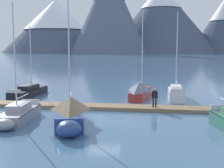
% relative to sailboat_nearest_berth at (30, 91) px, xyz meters
% --- Properties ---
extents(ground_plane, '(700.00, 700.00, 0.00)m').
position_rel_sailboat_nearest_berth_xyz_m(ground_plane, '(9.88, -10.17, -0.53)').
color(ground_plane, '#426689').
extents(mountain_west_summit, '(87.47, 87.47, 43.08)m').
position_rel_sailboat_nearest_berth_xyz_m(mountain_west_summit, '(-59.15, 210.71, 22.56)').
color(mountain_west_summit, '#424C60').
rests_on(mountain_west_summit, ground).
extents(mountain_central_massif, '(56.45, 56.45, 60.70)m').
position_rel_sailboat_nearest_berth_xyz_m(mountain_central_massif, '(-11.51, 183.29, 30.90)').
color(mountain_central_massif, slate).
rests_on(mountain_central_massif, ground).
extents(mountain_shoulder_ridge, '(92.29, 92.29, 54.28)m').
position_rel_sailboat_nearest_berth_xyz_m(mountain_shoulder_ridge, '(27.29, 216.89, 27.36)').
color(mountain_shoulder_ridge, '#424C60').
rests_on(mountain_shoulder_ridge, ground).
extents(dock, '(23.33, 2.99, 0.30)m').
position_rel_sailboat_nearest_berth_xyz_m(dock, '(9.88, -6.17, -0.38)').
color(dock, '#846B4C').
rests_on(dock, ground).
extents(sailboat_nearest_berth, '(2.60, 7.27, 7.97)m').
position_rel_sailboat_nearest_berth_xyz_m(sailboat_nearest_berth, '(0.00, 0.00, 0.00)').
color(sailboat_nearest_berth, black).
rests_on(sailboat_nearest_berth, ground).
extents(sailboat_second_berth, '(1.97, 5.95, 8.75)m').
position_rel_sailboat_nearest_berth_xyz_m(sailboat_second_berth, '(3.51, -11.49, 0.03)').
color(sailboat_second_berth, '#93939E').
rests_on(sailboat_second_berth, ground).
extents(sailboat_mid_dock_port, '(3.05, 6.43, 9.42)m').
position_rel_sailboat_nearest_berth_xyz_m(sailboat_mid_dock_port, '(7.74, -12.29, 0.42)').
color(sailboat_mid_dock_port, navy).
rests_on(sailboat_mid_dock_port, ground).
extents(sailboat_mid_dock_starboard, '(2.65, 6.97, 9.38)m').
position_rel_sailboat_nearest_berth_xyz_m(sailboat_mid_dock_starboard, '(12.62, -0.16, 0.35)').
color(sailboat_mid_dock_starboard, '#B2332D').
rests_on(sailboat_mid_dock_starboard, ground).
extents(sailboat_far_berth, '(1.77, 5.29, 9.20)m').
position_rel_sailboat_nearest_berth_xyz_m(sailboat_far_berth, '(16.39, -0.61, 0.14)').
color(sailboat_far_berth, silver).
rests_on(sailboat_far_berth, ground).
extents(person_on_dock, '(0.53, 0.37, 1.69)m').
position_rel_sailboat_nearest_berth_xyz_m(person_on_dock, '(13.90, -6.53, 0.73)').
color(person_on_dock, '#232328').
rests_on(person_on_dock, dock).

